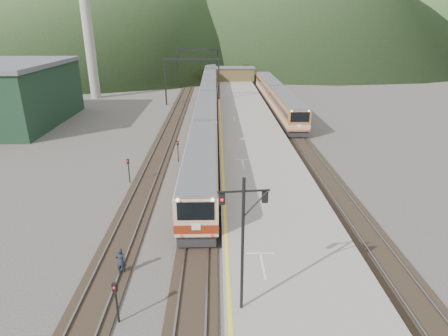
{
  "coord_description": "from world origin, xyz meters",
  "views": [
    {
      "loc": [
        1.29,
        -11.2,
        13.44
      ],
      "look_at": [
        1.93,
        18.39,
        2.0
      ],
      "focal_mm": 30.0,
      "sensor_mm": 36.0,
      "label": 1
    }
  ],
  "objects_px": {
    "second_train": "(276,96)",
    "signal_mast": "(243,233)",
    "worker": "(121,261)",
    "main_train": "(209,92)"
  },
  "relations": [
    {
      "from": "main_train",
      "to": "worker",
      "type": "relative_size",
      "value": 57.08
    },
    {
      "from": "main_train",
      "to": "worker",
      "type": "bearing_deg",
      "value": -94.8
    },
    {
      "from": "second_train",
      "to": "signal_mast",
      "type": "distance_m",
      "value": 50.46
    },
    {
      "from": "main_train",
      "to": "signal_mast",
      "type": "bearing_deg",
      "value": -87.45
    },
    {
      "from": "second_train",
      "to": "signal_mast",
      "type": "xyz_separation_m",
      "value": [
        -9.09,
        -49.53,
        3.1
      ]
    },
    {
      "from": "main_train",
      "to": "signal_mast",
      "type": "distance_m",
      "value": 54.09
    },
    {
      "from": "signal_mast",
      "to": "worker",
      "type": "xyz_separation_m",
      "value": [
        -6.6,
        4.04,
        -4.2
      ]
    },
    {
      "from": "second_train",
      "to": "main_train",
      "type": "bearing_deg",
      "value": 159.01
    },
    {
      "from": "second_train",
      "to": "worker",
      "type": "bearing_deg",
      "value": -109.03
    },
    {
      "from": "signal_mast",
      "to": "worker",
      "type": "bearing_deg",
      "value": 148.53
    }
  ]
}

